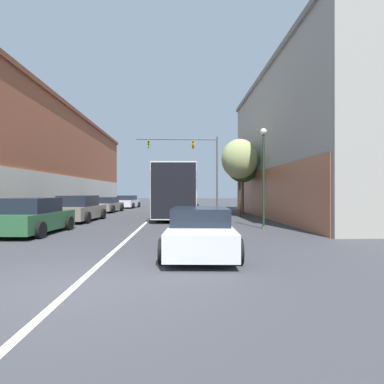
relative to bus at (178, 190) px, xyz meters
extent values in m
plane|color=#38383D|center=(-1.73, -16.06, -1.88)|extent=(160.00, 160.00, 0.00)
cube|color=silver|center=(-1.73, -1.36, -1.88)|extent=(0.14, 41.39, 0.01)
cube|color=#995138|center=(-12.10, 3.73, 2.29)|extent=(7.72, 29.61, 8.34)
cube|color=beige|center=(-8.28, 3.73, -0.42)|extent=(0.24, 29.02, 2.92)
cube|color=brown|center=(-12.10, 3.73, 6.31)|extent=(8.03, 29.91, 0.30)
cube|color=#9E998E|center=(9.42, -1.84, 3.02)|extent=(7.31, 18.17, 9.80)
cube|color=#A86647|center=(5.82, -1.84, -0.28)|extent=(0.24, 17.81, 3.20)
cube|color=slate|center=(9.42, -1.84, 7.77)|extent=(7.60, 18.35, 0.30)
cube|color=silver|center=(0.00, 0.02, -0.10)|extent=(2.82, 11.56, 3.12)
cube|color=black|center=(0.00, 0.02, 0.47)|extent=(2.86, 11.34, 1.00)
cube|color=beige|center=(0.00, 0.02, -0.34)|extent=(2.85, 11.45, 0.31)
cube|color=black|center=(-0.19, -5.70, -0.10)|extent=(2.39, 0.14, 2.99)
cylinder|color=black|center=(-1.13, 3.62, -1.38)|extent=(0.33, 1.01, 1.00)
cylinder|color=black|center=(1.37, 3.54, -1.38)|extent=(0.33, 1.01, 1.00)
cylinder|color=black|center=(-1.37, -3.50, -1.38)|extent=(0.33, 1.01, 1.00)
cylinder|color=black|center=(1.13, -3.58, -1.38)|extent=(0.33, 1.01, 1.00)
cube|color=silver|center=(0.71, -13.30, -1.40)|extent=(1.90, 4.03, 0.62)
cube|color=black|center=(0.73, -13.06, -0.86)|extent=(1.66, 2.13, 0.47)
cylinder|color=black|center=(-0.09, -12.03, -1.58)|extent=(0.25, 0.62, 0.61)
cylinder|color=black|center=(1.65, -12.13, -1.58)|extent=(0.25, 0.62, 0.61)
cylinder|color=black|center=(-0.23, -14.46, -1.58)|extent=(0.25, 0.62, 0.61)
cylinder|color=black|center=(1.51, -14.56, -1.58)|extent=(0.25, 0.62, 0.61)
cube|color=slate|center=(-5.72, -3.69, -1.35)|extent=(2.01, 4.54, 0.71)
cube|color=black|center=(-5.74, -3.92, -0.68)|extent=(1.76, 2.40, 0.62)
cylinder|color=black|center=(-6.58, -2.27, -1.56)|extent=(0.25, 0.65, 0.64)
cylinder|color=black|center=(-4.73, -2.36, -1.56)|extent=(0.25, 0.65, 0.64)
cylinder|color=black|center=(-6.72, -5.03, -1.56)|extent=(0.25, 0.65, 0.64)
cylinder|color=black|center=(-4.87, -5.12, -1.56)|extent=(0.25, 0.65, 0.64)
cube|color=silver|center=(-5.53, 11.30, -1.36)|extent=(2.18, 4.32, 0.69)
cube|color=black|center=(-5.55, 11.10, -0.77)|extent=(1.84, 2.32, 0.50)
cylinder|color=black|center=(-6.31, 12.68, -1.58)|extent=(0.28, 0.63, 0.61)
cylinder|color=black|center=(-4.49, 12.50, -1.58)|extent=(0.28, 0.63, 0.61)
cylinder|color=black|center=(-6.57, 10.11, -1.58)|extent=(0.28, 0.63, 0.61)
cylinder|color=black|center=(-4.75, 9.93, -1.58)|extent=(0.28, 0.63, 0.61)
cube|color=#285633|center=(-5.86, -9.12, -1.36)|extent=(2.10, 4.07, 0.71)
cube|color=black|center=(-5.87, -9.32, -0.71)|extent=(1.85, 2.16, 0.59)
cylinder|color=black|center=(-6.78, -7.84, -1.57)|extent=(0.25, 0.63, 0.62)
cylinder|color=black|center=(-4.82, -7.94, -1.57)|extent=(0.25, 0.63, 0.62)
cylinder|color=black|center=(-4.95, -10.40, -1.57)|extent=(0.25, 0.63, 0.62)
cube|color=slate|center=(-6.17, 4.38, -1.40)|extent=(2.22, 4.44, 0.60)
cube|color=black|center=(-6.19, 4.17, -0.84)|extent=(1.91, 2.37, 0.50)
cylinder|color=black|center=(-7.04, 5.79, -1.55)|extent=(0.27, 0.67, 0.66)
cylinder|color=black|center=(-5.09, 5.64, -1.55)|extent=(0.27, 0.67, 0.66)
cylinder|color=black|center=(-7.25, 3.13, -1.55)|extent=(0.27, 0.67, 0.66)
cylinder|color=black|center=(-5.30, 2.97, -1.55)|extent=(0.27, 0.67, 0.66)
cylinder|color=#514C47|center=(4.01, 9.33, 1.85)|extent=(0.18, 0.18, 7.47)
cylinder|color=#514C47|center=(-0.14, 9.33, 5.29)|extent=(8.31, 0.12, 0.12)
cube|color=#9E8419|center=(1.52, 9.33, 4.77)|extent=(0.28, 0.24, 0.80)
sphere|color=black|center=(1.52, 9.18, 5.02)|extent=(0.18, 0.18, 0.18)
sphere|color=orange|center=(1.52, 9.18, 4.77)|extent=(0.18, 0.18, 0.18)
sphere|color=black|center=(1.52, 9.18, 4.52)|extent=(0.18, 0.18, 0.18)
cube|color=#9E8419|center=(-3.05, 9.33, 4.77)|extent=(0.28, 0.24, 0.80)
sphere|color=black|center=(-3.05, 9.18, 5.02)|extent=(0.18, 0.18, 0.18)
sphere|color=black|center=(-3.05, 9.18, 4.77)|extent=(0.18, 0.18, 0.18)
sphere|color=green|center=(-3.05, 9.18, 4.52)|extent=(0.18, 0.18, 0.18)
cone|color=#233323|center=(4.04, -7.78, -1.78)|extent=(0.26, 0.26, 0.20)
cylinder|color=#233323|center=(4.04, -7.78, 0.33)|extent=(0.10, 0.10, 4.42)
sphere|color=white|center=(4.04, -7.78, 2.65)|extent=(0.30, 0.30, 0.30)
cylinder|color=#3D2D1E|center=(4.31, -0.86, -0.40)|extent=(0.18, 0.18, 2.96)
ellipsoid|color=#99A366|center=(4.31, -0.86, 2.15)|extent=(2.52, 2.27, 2.77)
cylinder|color=brown|center=(4.89, 0.87, -0.50)|extent=(0.19, 0.19, 2.77)
ellipsoid|color=#2D5B28|center=(4.89, 0.87, 1.97)|extent=(2.54, 2.29, 2.80)
camera|label=1|loc=(0.15, -21.54, -0.19)|focal=28.00mm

